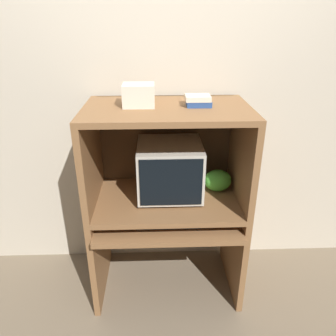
% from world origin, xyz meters
% --- Properties ---
extents(ground_plane, '(12.00, 12.00, 0.00)m').
position_xyz_m(ground_plane, '(0.00, 0.00, 0.00)').
color(ground_plane, '#756651').
extents(wall_back, '(6.00, 0.06, 2.60)m').
position_xyz_m(wall_back, '(0.00, 0.69, 1.30)').
color(wall_back, beige).
rests_on(wall_back, ground_plane).
extents(desk_base, '(1.03, 0.68, 0.65)m').
position_xyz_m(desk_base, '(0.00, 0.27, 0.42)').
color(desk_base, brown).
rests_on(desk_base, ground_plane).
extents(desk_monitor_shelf, '(1.03, 0.63, 0.11)m').
position_xyz_m(desk_monitor_shelf, '(0.00, 0.32, 0.73)').
color(desk_monitor_shelf, brown).
rests_on(desk_monitor_shelf, desk_base).
extents(hutch_upper, '(1.03, 0.63, 0.63)m').
position_xyz_m(hutch_upper, '(0.00, 0.35, 1.18)').
color(hutch_upper, brown).
rests_on(hutch_upper, desk_monitor_shelf).
extents(crt_monitor, '(0.43, 0.43, 0.37)m').
position_xyz_m(crt_monitor, '(0.02, 0.37, 0.95)').
color(crt_monitor, beige).
rests_on(crt_monitor, desk_monitor_shelf).
extents(keyboard, '(0.42, 0.16, 0.03)m').
position_xyz_m(keyboard, '(-0.00, 0.17, 0.66)').
color(keyboard, '#2D2D30').
rests_on(keyboard, desk_base).
extents(mouse, '(0.06, 0.04, 0.03)m').
position_xyz_m(mouse, '(0.27, 0.17, 0.66)').
color(mouse, black).
rests_on(mouse, desk_base).
extents(snack_bag, '(0.19, 0.14, 0.16)m').
position_xyz_m(snack_bag, '(0.36, 0.41, 0.83)').
color(snack_bag, green).
rests_on(snack_bag, desk_monitor_shelf).
extents(book_stack, '(0.16, 0.13, 0.07)m').
position_xyz_m(book_stack, '(0.19, 0.33, 1.43)').
color(book_stack, navy).
rests_on(book_stack, hutch_upper).
extents(storage_box, '(0.19, 0.16, 0.13)m').
position_xyz_m(storage_box, '(-0.17, 0.34, 1.46)').
color(storage_box, beige).
rests_on(storage_box, hutch_upper).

